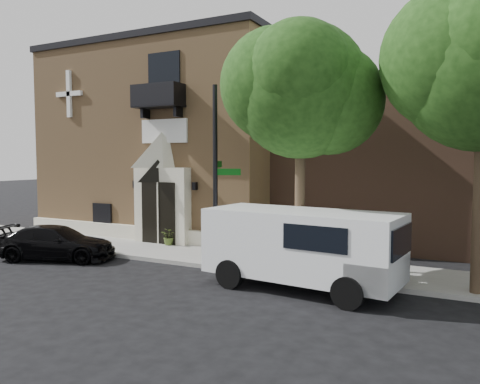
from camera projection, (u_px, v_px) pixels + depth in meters
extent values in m
plane|color=black|center=(140.00, 261.00, 17.12)|extent=(120.00, 120.00, 0.00)
cube|color=gray|center=(186.00, 254.00, 17.99)|extent=(42.00, 3.00, 0.15)
cube|color=#A87D4F|center=(190.00, 144.00, 25.27)|extent=(12.00, 10.00, 9.00)
cube|color=black|center=(190.00, 57.00, 24.93)|extent=(12.20, 10.20, 0.30)
cube|color=silver|center=(128.00, 232.00, 21.01)|extent=(12.00, 0.30, 0.60)
cube|color=silver|center=(162.00, 205.00, 19.89)|extent=(2.60, 0.55, 3.20)
pyramid|color=silver|center=(162.00, 150.00, 19.72)|extent=(2.60, 0.55, 1.50)
cube|color=black|center=(158.00, 213.00, 19.66)|extent=(1.70, 0.06, 2.60)
cube|color=silver|center=(158.00, 213.00, 19.62)|extent=(0.06, 0.04, 2.60)
cube|color=white|center=(164.00, 131.00, 19.84)|extent=(2.30, 0.10, 1.00)
cube|color=black|center=(158.00, 106.00, 19.42)|extent=(2.20, 0.90, 0.10)
cube|color=black|center=(152.00, 94.00, 19.00)|extent=(2.20, 0.06, 0.90)
cube|color=black|center=(138.00, 97.00, 19.86)|extent=(0.06, 0.90, 0.90)
cube|color=black|center=(179.00, 94.00, 18.91)|extent=(0.06, 0.90, 0.90)
cube|color=black|center=(164.00, 79.00, 19.70)|extent=(1.60, 0.08, 2.20)
cube|color=white|center=(69.00, 94.00, 22.18)|extent=(0.22, 0.14, 2.20)
cube|color=white|center=(69.00, 94.00, 22.18)|extent=(1.60, 0.14, 0.22)
cube|color=black|center=(102.00, 214.00, 21.75)|extent=(1.10, 0.10, 1.00)
cube|color=red|center=(103.00, 214.00, 21.78)|extent=(0.85, 0.06, 0.75)
cube|color=black|center=(135.00, 184.00, 20.65)|extent=(0.18, 0.18, 0.32)
cube|color=black|center=(195.00, 186.00, 19.24)|extent=(0.18, 0.18, 0.32)
cylinder|color=#38281C|center=(300.00, 206.00, 14.63)|extent=(0.32, 0.32, 4.20)
sphere|color=#193B10|center=(301.00, 91.00, 14.38)|extent=(4.20, 4.20, 4.20)
sphere|color=#193B10|center=(329.00, 100.00, 14.30)|extent=(3.36, 3.36, 3.36)
sphere|color=#193B10|center=(277.00, 85.00, 14.50)|extent=(3.57, 3.57, 3.57)
sphere|color=#193B10|center=(299.00, 73.00, 13.64)|extent=(3.15, 3.15, 3.15)
cylinder|color=#38281C|center=(479.00, 211.00, 12.35)|extent=(0.32, 0.32, 4.42)
sphere|color=#193B10|center=(455.00, 58.00, 12.20)|extent=(3.82, 3.82, 3.83)
imported|color=black|center=(56.00, 243.00, 17.24)|extent=(4.68, 3.15, 1.26)
cube|color=white|center=(302.00, 243.00, 13.31)|extent=(5.69, 2.73, 1.87)
cube|color=white|center=(378.00, 273.00, 12.17)|extent=(1.31, 2.30, 0.77)
cube|color=black|center=(396.00, 241.00, 11.87)|extent=(0.51, 1.89, 0.77)
cube|color=black|center=(314.00, 238.00, 11.88)|extent=(1.76, 0.21, 0.66)
cylinder|color=black|center=(230.00, 274.00, 13.45)|extent=(0.86, 0.36, 0.84)
cylinder|color=black|center=(266.00, 261.00, 15.21)|extent=(0.86, 0.36, 0.84)
cylinder|color=black|center=(348.00, 293.00, 11.55)|extent=(0.86, 0.36, 0.84)
cylinder|color=black|center=(373.00, 275.00, 13.31)|extent=(0.86, 0.36, 0.84)
cylinder|color=black|center=(215.00, 175.00, 15.91)|extent=(0.16, 0.16, 6.06)
cube|color=#074C0E|center=(228.00, 172.00, 15.82)|extent=(0.84, 0.27, 0.22)
cube|color=#074C0E|center=(218.00, 164.00, 16.33)|extent=(0.27, 0.84, 0.22)
cylinder|color=maroon|center=(338.00, 275.00, 14.28)|extent=(0.33, 0.33, 0.07)
cylinder|color=maroon|center=(338.00, 266.00, 14.26)|extent=(0.24, 0.24, 0.50)
sphere|color=maroon|center=(338.00, 257.00, 14.24)|extent=(0.24, 0.24, 0.24)
cylinder|color=maroon|center=(338.00, 264.00, 14.26)|extent=(0.41, 0.11, 0.11)
cube|color=#0D3218|center=(341.00, 258.00, 14.46)|extent=(1.74, 1.00, 1.05)
cube|color=black|center=(342.00, 239.00, 14.42)|extent=(1.79, 1.04, 0.11)
imported|color=#4D6227|center=(169.00, 236.00, 19.37)|extent=(0.68, 0.60, 0.71)
imported|color=black|center=(371.00, 248.00, 13.93)|extent=(0.73, 0.52, 1.87)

